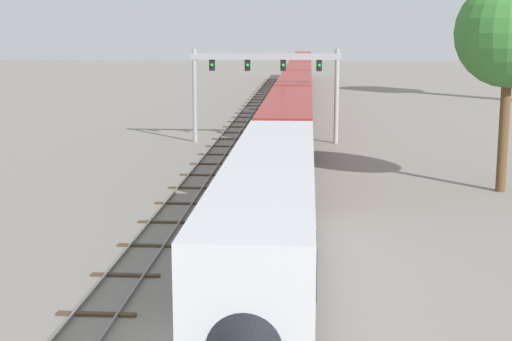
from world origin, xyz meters
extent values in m
cube|color=slate|center=(1.28, 60.00, 0.08)|extent=(0.07, 200.00, 0.16)
cube|color=slate|center=(2.72, 60.00, 0.08)|extent=(0.07, 200.00, 0.16)
cube|color=#473828|center=(2.00, 2.00, 0.05)|extent=(2.60, 0.24, 0.10)
cube|color=#473828|center=(2.00, 6.00, 0.05)|extent=(2.60, 0.24, 0.10)
cube|color=#473828|center=(2.00, 10.00, 0.05)|extent=(2.60, 0.24, 0.10)
cube|color=#473828|center=(2.00, 14.00, 0.05)|extent=(2.60, 0.24, 0.10)
cube|color=#473828|center=(2.00, 18.00, 0.05)|extent=(2.60, 0.24, 0.10)
cube|color=#473828|center=(2.00, 22.00, 0.05)|extent=(2.60, 0.24, 0.10)
cube|color=#473828|center=(2.00, 26.00, 0.05)|extent=(2.60, 0.24, 0.10)
cube|color=#473828|center=(2.00, 30.00, 0.05)|extent=(2.60, 0.24, 0.10)
cube|color=#473828|center=(2.00, 34.00, 0.05)|extent=(2.60, 0.24, 0.10)
cube|color=#473828|center=(2.00, 38.00, 0.05)|extent=(2.60, 0.24, 0.10)
cube|color=#473828|center=(2.00, 42.00, 0.05)|extent=(2.60, 0.24, 0.10)
cube|color=#473828|center=(2.00, 46.00, 0.05)|extent=(2.60, 0.24, 0.10)
cube|color=#473828|center=(2.00, 50.00, 0.05)|extent=(2.60, 0.24, 0.10)
cube|color=#473828|center=(2.00, 54.00, 0.05)|extent=(2.60, 0.24, 0.10)
cube|color=#473828|center=(2.00, 58.00, 0.05)|extent=(2.60, 0.24, 0.10)
cube|color=#473828|center=(2.00, 62.00, 0.05)|extent=(2.60, 0.24, 0.10)
cube|color=#473828|center=(2.00, 66.00, 0.05)|extent=(2.60, 0.24, 0.10)
cube|color=#473828|center=(2.00, 70.00, 0.05)|extent=(2.60, 0.24, 0.10)
cube|color=#473828|center=(2.00, 74.00, 0.05)|extent=(2.60, 0.24, 0.10)
cube|color=#473828|center=(2.00, 78.00, 0.05)|extent=(2.60, 0.24, 0.10)
cube|color=#473828|center=(2.00, 82.00, 0.05)|extent=(2.60, 0.24, 0.10)
cube|color=#473828|center=(2.00, 86.00, 0.05)|extent=(2.60, 0.24, 0.10)
cube|color=#473828|center=(2.00, 90.00, 0.05)|extent=(2.60, 0.24, 0.10)
cube|color=#473828|center=(2.00, 94.00, 0.05)|extent=(2.60, 0.24, 0.10)
cube|color=#473828|center=(2.00, 98.00, 0.05)|extent=(2.60, 0.24, 0.10)
cube|color=#473828|center=(2.00, 102.00, 0.05)|extent=(2.60, 0.24, 0.10)
cube|color=#473828|center=(2.00, 106.00, 0.05)|extent=(2.60, 0.24, 0.10)
cube|color=#473828|center=(2.00, 110.00, 0.05)|extent=(2.60, 0.24, 0.10)
cube|color=#473828|center=(2.00, 114.00, 0.05)|extent=(2.60, 0.24, 0.10)
cube|color=#473828|center=(2.00, 118.00, 0.05)|extent=(2.60, 0.24, 0.10)
cube|color=#473828|center=(2.00, 122.00, 0.05)|extent=(2.60, 0.24, 0.10)
cube|color=#473828|center=(2.00, 126.00, 0.05)|extent=(2.60, 0.24, 0.10)
cube|color=#473828|center=(2.00, 130.00, 0.05)|extent=(2.60, 0.24, 0.10)
cube|color=#473828|center=(2.00, 134.00, 0.05)|extent=(2.60, 0.24, 0.10)
cube|color=#473828|center=(2.00, 138.00, 0.05)|extent=(2.60, 0.24, 0.10)
cube|color=#473828|center=(2.00, 142.00, 0.05)|extent=(2.60, 0.24, 0.10)
cube|color=#473828|center=(2.00, 146.00, 0.05)|extent=(2.60, 0.24, 0.10)
cube|color=#473828|center=(2.00, 150.00, 0.05)|extent=(2.60, 0.24, 0.10)
cube|color=#473828|center=(2.00, 154.00, 0.05)|extent=(2.60, 0.24, 0.10)
cube|color=#473828|center=(2.00, 158.00, 0.05)|extent=(2.60, 0.24, 0.10)
cube|color=slate|center=(-4.22, 40.00, 0.08)|extent=(0.07, 160.00, 0.16)
cube|color=slate|center=(-2.78, 40.00, 0.08)|extent=(0.07, 160.00, 0.16)
cube|color=#473828|center=(-3.50, 2.00, 0.05)|extent=(2.60, 0.24, 0.10)
cube|color=#473828|center=(-3.50, 6.00, 0.05)|extent=(2.60, 0.24, 0.10)
cube|color=#473828|center=(-3.50, 10.00, 0.05)|extent=(2.60, 0.24, 0.10)
cube|color=#473828|center=(-3.50, 14.00, 0.05)|extent=(2.60, 0.24, 0.10)
cube|color=#473828|center=(-3.50, 18.00, 0.05)|extent=(2.60, 0.24, 0.10)
cube|color=#473828|center=(-3.50, 22.00, 0.05)|extent=(2.60, 0.24, 0.10)
cube|color=#473828|center=(-3.50, 26.00, 0.05)|extent=(2.60, 0.24, 0.10)
cube|color=#473828|center=(-3.50, 30.00, 0.05)|extent=(2.60, 0.24, 0.10)
cube|color=#473828|center=(-3.50, 34.00, 0.05)|extent=(2.60, 0.24, 0.10)
cube|color=#473828|center=(-3.50, 38.00, 0.05)|extent=(2.60, 0.24, 0.10)
cube|color=#473828|center=(-3.50, 42.00, 0.05)|extent=(2.60, 0.24, 0.10)
cube|color=#473828|center=(-3.50, 46.00, 0.05)|extent=(2.60, 0.24, 0.10)
cube|color=#473828|center=(-3.50, 50.00, 0.05)|extent=(2.60, 0.24, 0.10)
cube|color=#473828|center=(-3.50, 54.00, 0.05)|extent=(2.60, 0.24, 0.10)
cube|color=#473828|center=(-3.50, 58.00, 0.05)|extent=(2.60, 0.24, 0.10)
cube|color=#473828|center=(-3.50, 62.00, 0.05)|extent=(2.60, 0.24, 0.10)
cube|color=#473828|center=(-3.50, 66.00, 0.05)|extent=(2.60, 0.24, 0.10)
cube|color=#473828|center=(-3.50, 70.00, 0.05)|extent=(2.60, 0.24, 0.10)
cube|color=#473828|center=(-3.50, 74.00, 0.05)|extent=(2.60, 0.24, 0.10)
cube|color=#473828|center=(-3.50, 78.00, 0.05)|extent=(2.60, 0.24, 0.10)
cube|color=#473828|center=(-3.50, 82.00, 0.05)|extent=(2.60, 0.24, 0.10)
cube|color=#473828|center=(-3.50, 86.00, 0.05)|extent=(2.60, 0.24, 0.10)
cube|color=#473828|center=(-3.50, 90.00, 0.05)|extent=(2.60, 0.24, 0.10)
cube|color=#473828|center=(-3.50, 94.00, 0.05)|extent=(2.60, 0.24, 0.10)
cube|color=#473828|center=(-3.50, 98.00, 0.05)|extent=(2.60, 0.24, 0.10)
cube|color=#473828|center=(-3.50, 102.00, 0.05)|extent=(2.60, 0.24, 0.10)
cube|color=#473828|center=(-3.50, 106.00, 0.05)|extent=(2.60, 0.24, 0.10)
cube|color=#473828|center=(-3.50, 110.00, 0.05)|extent=(2.60, 0.24, 0.10)
cube|color=#473828|center=(-3.50, 114.00, 0.05)|extent=(2.60, 0.24, 0.10)
cube|color=#473828|center=(-3.50, 118.00, 0.05)|extent=(2.60, 0.24, 0.10)
cube|color=silver|center=(2.00, 4.76, 2.90)|extent=(3.00, 21.53, 3.80)
cube|color=black|center=(2.00, -4.80, 4.04)|extent=(3.04, 1.80, 1.10)
cube|color=black|center=(2.00, 4.76, 0.50)|extent=(2.52, 19.37, 1.00)
cube|color=maroon|center=(2.00, 27.29, 2.90)|extent=(3.00, 21.53, 3.80)
cube|color=black|center=(2.00, 27.29, 3.30)|extent=(3.04, 19.80, 0.90)
cube|color=black|center=(2.00, 27.29, 0.50)|extent=(2.52, 19.37, 1.00)
cube|color=maroon|center=(2.00, 49.81, 2.90)|extent=(3.00, 21.53, 3.80)
cube|color=black|center=(2.00, 49.81, 3.30)|extent=(3.04, 19.80, 0.90)
cube|color=black|center=(2.00, 49.81, 0.50)|extent=(2.52, 19.37, 1.00)
cube|color=maroon|center=(2.00, 72.34, 2.90)|extent=(3.00, 21.53, 3.80)
cube|color=black|center=(2.00, 72.34, 3.30)|extent=(3.04, 19.80, 0.90)
cube|color=black|center=(2.00, 72.34, 0.50)|extent=(2.52, 19.37, 1.00)
cube|color=maroon|center=(2.00, 94.86, 2.90)|extent=(3.00, 21.53, 3.80)
cube|color=black|center=(2.00, 94.86, 3.30)|extent=(3.04, 19.80, 0.90)
cube|color=black|center=(2.00, 94.86, 0.50)|extent=(2.52, 19.37, 1.00)
cube|color=maroon|center=(2.00, 117.39, 2.90)|extent=(3.00, 21.53, 3.80)
cube|color=black|center=(2.00, 117.39, 3.30)|extent=(3.04, 19.80, 0.90)
cube|color=black|center=(2.00, 117.39, 0.50)|extent=(2.52, 19.37, 1.00)
cylinder|color=#999BA0|center=(-6.00, 40.58, 3.78)|extent=(0.36, 0.36, 7.57)
cylinder|color=#999BA0|center=(5.50, 40.58, 3.78)|extent=(0.36, 0.36, 7.57)
cube|color=#999BA0|center=(-0.25, 40.58, 6.97)|extent=(12.10, 0.36, 0.50)
cube|color=black|center=(-4.56, 40.63, 6.27)|extent=(0.44, 0.32, 0.90)
sphere|color=green|center=(-4.56, 40.44, 6.27)|extent=(0.28, 0.28, 0.28)
cube|color=black|center=(-1.69, 40.63, 6.27)|extent=(0.44, 0.32, 0.90)
sphere|color=green|center=(-1.69, 40.44, 6.27)|extent=(0.28, 0.28, 0.28)
cube|color=black|center=(1.19, 40.63, 6.27)|extent=(0.44, 0.32, 0.90)
sphere|color=green|center=(1.19, 40.44, 6.27)|extent=(0.28, 0.28, 0.28)
cube|color=black|center=(4.06, 40.63, 6.27)|extent=(0.44, 0.32, 0.90)
sphere|color=green|center=(4.06, 40.44, 6.27)|extent=(0.28, 0.28, 0.28)
cylinder|color=brown|center=(14.31, 22.57, 3.41)|extent=(0.56, 0.56, 6.82)
sphere|color=#387A33|center=(14.31, 22.57, 8.93)|extent=(6.04, 6.04, 6.04)
camera|label=1|loc=(3.31, -21.09, 9.19)|focal=53.59mm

